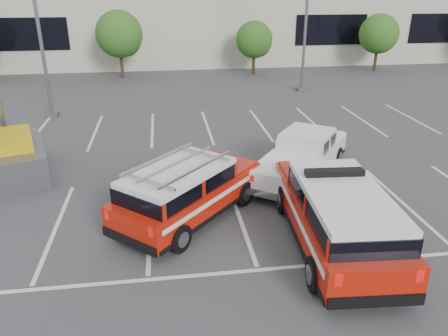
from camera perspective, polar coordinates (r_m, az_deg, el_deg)
The scene contains 12 objects.
ground at distance 13.50m, azimuth 1.90°, elevation -6.10°, with size 120.00×120.00×0.00m, color #3A3A3D.
stall_markings at distance 17.52m, azimuth -0.62°, elevation 1.02°, with size 23.00×15.00×0.01m, color silver.
convention_building at distance 43.57m, azimuth -5.44°, elevation 20.49°, with size 60.00×16.99×13.20m.
tree_mid_left at distance 33.95m, azimuth -13.36°, elevation 16.47°, with size 3.37×3.37×4.85m.
tree_mid_right at distance 34.65m, azimuth 4.09°, elevation 16.23°, with size 2.77×2.77×3.99m.
tree_right at distance 37.98m, azimuth 19.65°, elevation 16.02°, with size 3.07×3.07×4.42m.
light_pole_left at distance 24.37m, azimuth -23.30°, elevation 18.02°, with size 0.90×0.60×10.24m.
light_pole_mid at distance 29.10m, azimuth 10.78°, elevation 19.92°, with size 0.90×0.60×10.24m.
fire_chief_suv at distance 11.94m, azimuth 14.40°, elevation -6.47°, with size 2.51×5.95×2.05m.
white_pickup at distance 16.00m, azimuth 10.16°, elevation 0.95°, with size 4.66×5.41×1.64m.
ladder_suv at distance 12.97m, azimuth -4.81°, elevation -3.54°, with size 4.82×5.01×1.97m.
utility_rig at distance 17.57m, azimuth -26.71°, elevation 0.98°, with size 3.71×4.78×3.55m.
Camera 1 is at (-2.10, -11.61, 6.57)m, focal length 35.00 mm.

